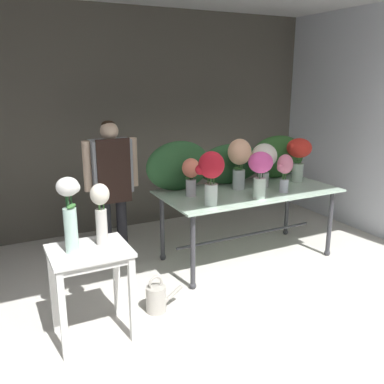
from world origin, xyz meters
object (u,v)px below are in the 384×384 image
vase_cream_lisianthus_tall (101,211)px  vase_rosy_peonies (285,169)px  vase_white_roses_tall (70,211)px  display_table_glass (248,200)px  watering_can (157,298)px  vase_fuchsia_carnations (260,170)px  vase_ivory_snapdragons (264,160)px  vase_coral_hydrangea (191,174)px  vase_crimson_ranunculus (211,172)px  florist (112,176)px  side_table_white (90,264)px  vase_peach_tulips (240,158)px  vase_scarlet_lilies (299,153)px

vase_cream_lisianthus_tall → vase_rosy_peonies: bearing=11.0°
vase_white_roses_tall → display_table_glass: bearing=18.8°
watering_can → vase_fuchsia_carnations: bearing=12.8°
vase_fuchsia_carnations → vase_ivory_snapdragons: (0.30, 0.35, 0.02)m
display_table_glass → vase_coral_hydrangea: bearing=172.8°
vase_crimson_ranunculus → vase_coral_hydrangea: bearing=93.7°
display_table_glass → florist: 1.54m
side_table_white → florist: (0.60, 1.41, 0.34)m
vase_fuchsia_carnations → vase_peach_tulips: (0.02, 0.41, 0.04)m
side_table_white → vase_cream_lisianthus_tall: bearing=22.3°
vase_ivory_snapdragons → vase_scarlet_lilies: size_ratio=0.96×
vase_cream_lisianthus_tall → vase_coral_hydrangea: bearing=32.6°
vase_fuchsia_carnations → vase_coral_hydrangea: bearing=145.9°
vase_rosy_peonies → watering_can: bearing=-167.7°
florist → vase_cream_lisianthus_tall: (-0.48, -1.36, 0.06)m
florist → vase_cream_lisianthus_tall: size_ratio=3.20×
display_table_glass → vase_fuchsia_carnations: vase_fuchsia_carnations is taller
vase_coral_hydrangea → watering_can: 1.34m
vase_white_roses_tall → vase_coral_hydrangea: bearing=29.5°
side_table_white → vase_cream_lisianthus_tall: 0.42m
watering_can → vase_white_roses_tall: bearing=-171.9°
vase_scarlet_lilies → vase_peach_tulips: vase_peach_tulips is taller
vase_scarlet_lilies → vase_peach_tulips: bearing=178.0°
display_table_glass → vase_ivory_snapdragons: (0.22, 0.03, 0.44)m
vase_fuchsia_carnations → vase_peach_tulips: bearing=87.1°
display_table_glass → vase_coral_hydrangea: size_ratio=4.88×
vase_rosy_peonies → florist: bearing=149.9°
side_table_white → vase_peach_tulips: bearing=23.1°
vase_scarlet_lilies → vase_white_roses_tall: 2.92m
vase_scarlet_lilies → vase_rosy_peonies: bearing=-145.6°
vase_rosy_peonies → vase_coral_hydrangea: size_ratio=1.03×
vase_crimson_ranunculus → vase_scarlet_lilies: (1.40, 0.36, 0.01)m
side_table_white → florist: bearing=66.9°
florist → vase_fuchsia_carnations: size_ratio=3.22×
vase_rosy_peonies → vase_ivory_snapdragons: bearing=105.2°
vase_peach_tulips → vase_ivory_snapdragons: bearing=-13.5°
side_table_white → vase_fuchsia_carnations: bearing=11.8°
florist → vase_scarlet_lilies: 2.20m
vase_ivory_snapdragons → vase_scarlet_lilies: vase_scarlet_lilies is taller
side_table_white → vase_fuchsia_carnations: size_ratio=1.54×
vase_fuchsia_carnations → vase_crimson_ranunculus: vase_crimson_ranunculus is taller
vase_crimson_ranunculus → watering_can: (-0.72, -0.31, -1.02)m
vase_fuchsia_carnations → vase_rosy_peonies: bearing=10.9°
display_table_glass → vase_peach_tulips: vase_peach_tulips is taller
vase_peach_tulips → vase_white_roses_tall: vase_peach_tulips is taller
side_table_white → florist: florist is taller
display_table_glass → watering_can: display_table_glass is taller
vase_cream_lisianthus_tall → watering_can: (0.46, 0.05, -0.90)m
vase_peach_tulips → watering_can: bearing=-151.6°
vase_rosy_peonies → vase_peach_tulips: 0.50m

